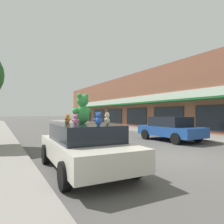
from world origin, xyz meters
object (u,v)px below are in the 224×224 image
Objects in this scene: teddy_bear_giant at (82,109)px; teddy_bear_blue at (98,119)px; plush_art_car at (85,145)px; teddy_bear_cream at (107,119)px; parked_car_far_center at (170,128)px; teddy_bear_white at (79,118)px; teddy_bear_orange at (68,119)px; teddy_bear_brown at (66,121)px; teddy_bear_pink at (76,120)px.

teddy_bear_giant reaches higher than teddy_bear_blue.
teddy_bear_giant is at bearing 82.91° from plush_art_car.
plush_art_car is 4.53× the size of teddy_bear_giant.
teddy_bear_cream reaches higher than parked_car_far_center.
teddy_bear_white is (0.00, 0.29, -0.30)m from teddy_bear_giant.
teddy_bear_blue is at bearing -78.33° from plush_art_car.
teddy_bear_orange is at bearing -103.47° from teddy_bear_cream.
teddy_bear_white is 1.24m from teddy_bear_cream.
teddy_bear_brown is 0.58m from teddy_bear_orange.
teddy_bear_cream reaches higher than teddy_bear_brown.
teddy_bear_cream is 0.44m from teddy_bear_blue.
teddy_bear_brown is 8.27m from parked_car_far_center.
parked_car_far_center is (7.25, 3.50, 0.05)m from plush_art_car.
teddy_bear_cream is at bearing -128.36° from teddy_bear_blue.
parked_car_far_center is (7.14, 4.24, -0.78)m from teddy_bear_blue.
teddy_bear_giant is at bearing -156.25° from parked_car_far_center.
teddy_bear_white is 0.98× the size of teddy_bear_blue.
plush_art_car is at bearing 61.83° from teddy_bear_giant.
teddy_bear_giant is at bearing -62.65° from teddy_bear_blue.
parked_car_far_center is (7.46, 2.46, -0.75)m from teddy_bear_orange.
teddy_bear_cream reaches higher than teddy_bear_orange.
teddy_bear_blue is at bearing 56.97° from teddy_bear_white.
teddy_bear_blue is (0.32, -1.78, 0.03)m from teddy_bear_orange.
parked_car_far_center is at bearing 28.45° from plush_art_car.
teddy_bear_brown is 0.68× the size of teddy_bear_pink.
teddy_bear_orange is (0.22, 0.54, 0.05)m from teddy_bear_brown.
teddy_bear_blue is (0.12, -0.74, 0.83)m from plush_art_car.
teddy_bear_white is at bearing 87.24° from plush_art_car.
teddy_bear_cream is (0.51, -0.53, 0.83)m from plush_art_car.
teddy_bear_orange is (-0.27, 0.71, -0.32)m from teddy_bear_giant.
teddy_bear_pink is (-0.83, 0.46, -0.02)m from teddy_bear_cream.
teddy_bear_giant is 0.42m from teddy_bear_white.
teddy_bear_white is at bearing -63.43° from teddy_bear_blue.
plush_art_car is at bearing -154.25° from parked_car_far_center.
teddy_bear_pink is at bearing 26.17° from teddy_bear_white.
teddy_bear_blue is (0.43, -0.67, 0.03)m from teddy_bear_pink.
plush_art_car is 1.00m from teddy_bear_brown.
teddy_bear_pink is 0.08× the size of parked_car_far_center.
teddy_bear_blue is 8.34m from parked_car_far_center.
teddy_bear_blue is at bearing 147.60° from teddy_bear_pink.
plush_art_car is 1.11m from teddy_bear_cream.
parked_car_far_center is at bearing -130.23° from teddy_bear_pink.
teddy_bear_giant is 2.62× the size of teddy_bear_blue.
plush_art_car is 11.87× the size of teddy_bear_blue.
plush_art_car is at bearing -56.82° from teddy_bear_blue.
teddy_bear_cream is 0.09× the size of parked_car_far_center.
teddy_bear_orange is (-0.72, 1.57, -0.02)m from teddy_bear_cream.
teddy_bear_white is (0.06, 0.63, 0.83)m from plush_art_car.
teddy_bear_giant reaches higher than teddy_bear_pink.
teddy_bear_white is at bearing 120.97° from teddy_bear_orange.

